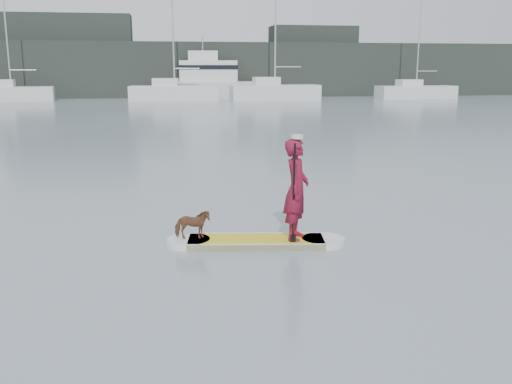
{
  "coord_description": "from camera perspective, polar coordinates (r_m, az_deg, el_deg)",
  "views": [
    {
      "loc": [
        0.23,
        -13.74,
        3.21
      ],
      "look_at": [
        1.85,
        -3.75,
        1.0
      ],
      "focal_mm": 40.0,
      "sensor_mm": 36.0,
      "label": 1
    }
  ],
  "objects": [
    {
      "name": "shore_building_west",
      "position": [
        68.52,
        -18.23,
        12.79
      ],
      "size": [
        14.0,
        4.0,
        9.0
      ],
      "primitive_type": "cube",
      "color": "black",
      "rests_on": "ground"
    },
    {
      "name": "dog",
      "position": [
        10.55,
        -6.39,
        -3.26
      ],
      "size": [
        0.65,
        0.31,
        0.54
      ],
      "primitive_type": "imported",
      "rotation": [
        0.0,
        0.0,
        1.55
      ],
      "color": "#522E1C",
      "rests_on": "paddleboard"
    },
    {
      "name": "white_cap",
      "position": [
        10.23,
        4.14,
        5.54
      ],
      "size": [
        0.22,
        0.22,
        0.07
      ],
      "primitive_type": "cylinder",
      "color": "silver",
      "rests_on": "paddler"
    },
    {
      "name": "ground",
      "position": [
        14.11,
        -9.88,
        -1.02
      ],
      "size": [
        140.0,
        140.0,
        0.0
      ],
      "primitive_type": "plane",
      "color": "slate",
      "rests_on": "ground"
    },
    {
      "name": "shore_building_east",
      "position": [
        70.04,
        5.66,
        12.89
      ],
      "size": [
        10.0,
        4.0,
        8.0
      ],
      "primitive_type": "cube",
      "color": "black",
      "rests_on": "ground"
    },
    {
      "name": "sailboat_d",
      "position": [
        58.3,
        -8.2,
        9.94
      ],
      "size": [
        9.08,
        3.68,
        13.01
      ],
      "rotation": [
        0.0,
        0.0,
        -0.11
      ],
      "color": "silver",
      "rests_on": "ground"
    },
    {
      "name": "shore_mass",
      "position": [
        66.74,
        -9.58,
        11.96
      ],
      "size": [
        90.0,
        6.0,
        6.0
      ],
      "primitive_type": "cube",
      "color": "black",
      "rests_on": "ground"
    },
    {
      "name": "sailboat_f",
      "position": [
        63.89,
        15.65,
        9.75
      ],
      "size": [
        8.58,
        2.95,
        12.67
      ],
      "rotation": [
        0.0,
        0.0,
        0.05
      ],
      "color": "silver",
      "rests_on": "ground"
    },
    {
      "name": "paddle",
      "position": [
        10.2,
        3.77,
        -1.39
      ],
      "size": [
        0.1,
        0.3,
        2.0
      ],
      "rotation": [
        0.0,
        0.0,
        -0.14
      ],
      "color": "black",
      "rests_on": "ground"
    },
    {
      "name": "sailboat_e",
      "position": [
        58.11,
        1.83,
        10.04
      ],
      "size": [
        8.94,
        3.15,
        12.83
      ],
      "rotation": [
        0.0,
        0.0,
        0.03
      ],
      "color": "silver",
      "rests_on": "ground"
    },
    {
      "name": "sailboat_c",
      "position": [
        61.43,
        -23.31,
        9.1
      ],
      "size": [
        8.07,
        3.43,
        11.25
      ],
      "rotation": [
        0.0,
        0.0,
        0.11
      ],
      "color": "silver",
      "rests_on": "ground"
    },
    {
      "name": "motor_yacht_a",
      "position": [
        61.79,
        -4.21,
        11.0
      ],
      "size": [
        11.1,
        4.03,
        6.55
      ],
      "rotation": [
        0.0,
        0.0,
        -0.06
      ],
      "color": "silver",
      "rests_on": "ground"
    },
    {
      "name": "paddleboard",
      "position": [
        10.6,
        0.0,
        -4.97
      ],
      "size": [
        3.28,
        1.15,
        0.12
      ],
      "rotation": [
        0.0,
        0.0,
        -0.14
      ],
      "color": "yellow",
      "rests_on": "ground"
    },
    {
      "name": "paddler",
      "position": [
        10.39,
        4.06,
        0.27
      ],
      "size": [
        0.68,
        0.8,
        1.85
      ],
      "primitive_type": "imported",
      "rotation": [
        0.0,
        0.0,
        1.14
      ],
      "color": "maroon",
      "rests_on": "paddleboard"
    }
  ]
}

